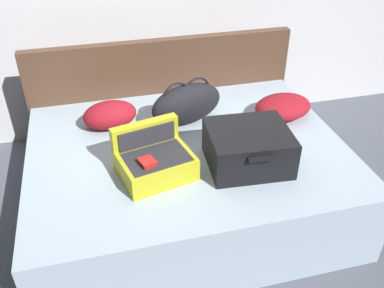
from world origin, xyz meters
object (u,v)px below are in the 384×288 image
Objects in this scene: pillow_center_head at (283,107)px; bed at (188,178)px; duffel_bag at (187,104)px; hard_case_large at (248,147)px; pillow_near_headboard at (110,115)px; hard_case_medium at (154,161)px.

bed is at bearing -164.68° from pillow_center_head.
pillow_center_head is at bearing -7.70° from duffel_bag.
hard_case_large is at bearing -40.19° from bed.
bed is 5.52× the size of pillow_near_headboard.
pillow_center_head reaches higher than bed.
pillow_near_headboard is (-0.77, 0.64, -0.03)m from hard_case_large.
hard_case_large reaches higher than pillow_center_head.
hard_case_large is 0.65m from pillow_center_head.
hard_case_medium is 1.13× the size of pillow_center_head.
hard_case_large is 1.00m from pillow_near_headboard.
hard_case_large is at bearing -16.81° from hard_case_medium.
hard_case_medium is at bearing -179.74° from hard_case_large.
pillow_center_head is (0.45, 0.47, -0.04)m from hard_case_large.
hard_case_large is at bearing -39.84° from pillow_near_headboard.
hard_case_medium is at bearing -156.90° from pillow_center_head.
pillow_near_headboard is at bearing 171.98° from pillow_center_head.
hard_case_medium is (-0.57, 0.04, -0.03)m from hard_case_large.
hard_case_large is 0.57m from hard_case_medium.
pillow_center_head is (0.76, 0.21, 0.34)m from bed.
bed is at bearing 144.02° from hard_case_large.
pillow_near_headboard is at bearing 144.37° from hard_case_large.
hard_case_medium reaches higher than hard_case_large.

